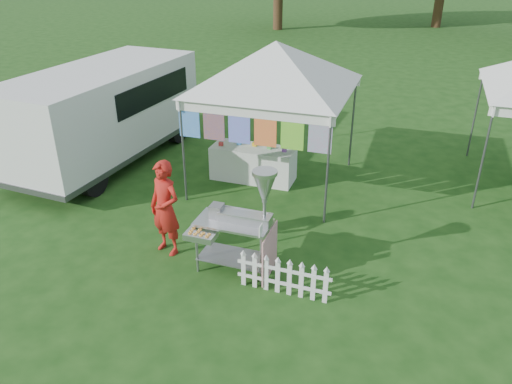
% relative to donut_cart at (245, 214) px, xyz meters
% --- Properties ---
extents(ground, '(120.00, 120.00, 0.00)m').
position_rel_donut_cart_xyz_m(ground, '(-0.56, -0.13, -1.05)').
color(ground, '#184012').
rests_on(ground, ground).
extents(canopy_main, '(4.24, 4.24, 3.45)m').
position_rel_donut_cart_xyz_m(canopy_main, '(-0.56, 3.37, 1.94)').
color(canopy_main, '#59595E').
rests_on(canopy_main, ground).
extents(donut_cart, '(1.28, 0.87, 1.78)m').
position_rel_donut_cart_xyz_m(donut_cart, '(0.00, 0.00, 0.00)').
color(donut_cart, gray).
rests_on(donut_cart, ground).
extents(vendor, '(0.69, 0.56, 1.64)m').
position_rel_donut_cart_xyz_m(vendor, '(-1.44, 0.16, -0.23)').
color(vendor, red).
rests_on(vendor, ground).
extents(cargo_van, '(2.45, 5.38, 2.18)m').
position_rel_donut_cart_xyz_m(cargo_van, '(-4.66, 3.40, 0.13)').
color(cargo_van, silver).
rests_on(cargo_van, ground).
extents(picket_fence, '(1.44, 0.05, 0.56)m').
position_rel_donut_cart_xyz_m(picket_fence, '(0.72, -0.33, -0.76)').
color(picket_fence, silver).
rests_on(picket_fence, ground).
extents(display_table, '(1.80, 0.70, 0.74)m').
position_rel_donut_cart_xyz_m(display_table, '(-1.02, 3.34, -0.68)').
color(display_table, white).
rests_on(display_table, ground).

